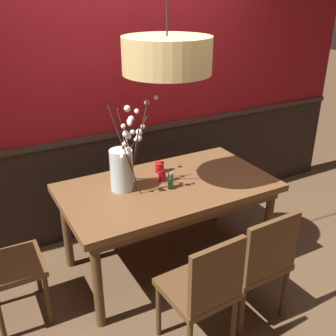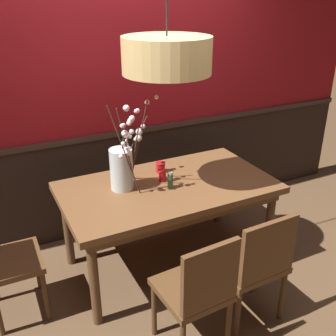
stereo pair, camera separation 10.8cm
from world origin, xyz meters
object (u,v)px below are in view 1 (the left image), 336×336
chair_head_west_end (2,260)px  candle_holder_nearer_edge (162,176)px  dining_table (168,194)px  chair_near_side_right (259,261)px  condiment_bottle (171,181)px  chair_near_side_left (203,289)px  pendant_lamp (167,55)px  vase_with_blossoms (123,167)px  candle_holder_nearer_center (160,167)px  chair_far_side_right (147,169)px

chair_head_west_end → candle_holder_nearer_edge: chair_head_west_end is taller
dining_table → chair_near_side_right: (0.24, -0.86, -0.18)m
candle_holder_nearer_edge → condiment_bottle: size_ratio=0.62×
chair_near_side_left → candle_holder_nearer_edge: bearing=76.4°
candle_holder_nearer_edge → pendant_lamp: size_ratio=0.07×
dining_table → chair_head_west_end: (-1.30, -0.01, -0.17)m
chair_near_side_right → chair_near_side_left: (-0.49, -0.05, 0.01)m
pendant_lamp → vase_with_blossoms: bearing=156.0°
dining_table → candle_holder_nearer_center: bearing=77.9°
chair_near_side_left → candle_holder_nearer_center: 1.24m
chair_near_side_left → condiment_bottle: 0.94m
chair_head_west_end → vase_with_blossoms: size_ratio=1.27×
vase_with_blossoms → candle_holder_nearer_edge: vase_with_blossoms is taller
chair_near_side_left → pendant_lamp: 1.57m
pendant_lamp → chair_near_side_left: bearing=-104.3°
chair_head_west_end → pendant_lamp: pendant_lamp is taller
candle_holder_nearer_center → condiment_bottle: bearing=-101.7°
chair_head_west_end → candle_holder_nearer_edge: bearing=4.1°
candle_holder_nearer_center → vase_with_blossoms: bearing=-159.8°
condiment_bottle → pendant_lamp: size_ratio=0.11×
candle_holder_nearer_edge → pendant_lamp: pendant_lamp is taller
chair_near_side_left → dining_table: bearing=74.6°
dining_table → candle_holder_nearer_edge: candle_holder_nearer_edge is taller
vase_with_blossoms → chair_far_side_right: bearing=53.6°
chair_far_side_right → vase_with_blossoms: vase_with_blossoms is taller
chair_far_side_right → vase_with_blossoms: size_ratio=1.26×
candle_holder_nearer_center → candle_holder_nearer_edge: size_ratio=1.01×
chair_head_west_end → candle_holder_nearer_edge: 1.33m
chair_far_side_right → chair_near_side_left: size_ratio=1.00×
dining_table → vase_with_blossoms: bearing=163.0°
chair_near_side_right → condiment_bottle: (-0.25, 0.80, 0.33)m
condiment_bottle → chair_far_side_right: bearing=75.3°
condiment_bottle → pendant_lamp: 0.96m
vase_with_blossoms → condiment_bottle: vase_with_blossoms is taller
candle_holder_nearer_center → pendant_lamp: size_ratio=0.07×
chair_far_side_right → chair_near_side_left: chair_near_side_left is taller
chair_head_west_end → chair_near_side_left: (1.05, -0.91, -0.00)m
chair_near_side_left → candle_holder_nearer_center: bearing=75.3°
candle_holder_nearer_edge → chair_near_side_right: bearing=-75.1°
candle_holder_nearer_center → condiment_bottle: (-0.06, -0.31, 0.02)m
candle_holder_nearer_edge → chair_head_west_end: bearing=-175.9°
dining_table → chair_far_side_right: size_ratio=1.88×
chair_head_west_end → vase_with_blossoms: 1.07m
dining_table → chair_near_side_left: chair_near_side_left is taller
chair_near_side_left → candle_holder_nearer_center: chair_near_side_left is taller
chair_near_side_left → candle_holder_nearer_center: size_ratio=10.30×
pendant_lamp → candle_holder_nearer_center: bearing=74.2°
candle_holder_nearer_center → condiment_bottle: 0.32m
vase_with_blossoms → condiment_bottle: bearing=-26.9°
candle_holder_nearer_center → chair_far_side_right: bearing=73.8°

